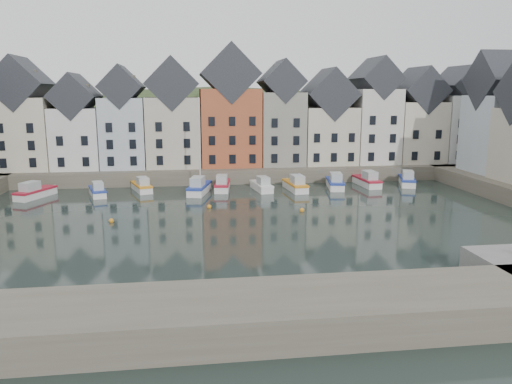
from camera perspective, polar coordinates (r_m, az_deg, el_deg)
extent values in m
plane|color=black|center=(49.00, -0.28, -3.82)|extent=(260.00, 260.00, 0.00)
cube|color=#524D3E|center=(78.04, -3.13, 2.60)|extent=(90.00, 16.00, 2.00)
cube|color=#524D3E|center=(27.83, -15.49, -14.18)|extent=(50.00, 6.00, 2.00)
ellipsoid|color=#21361B|center=(107.59, -4.14, -5.35)|extent=(153.60, 70.40, 64.00)
sphere|color=#1C3316|center=(98.24, -12.41, 8.66)|extent=(5.77, 5.77, 5.77)
sphere|color=#1C3316|center=(112.12, 8.44, 8.80)|extent=(5.27, 5.27, 5.27)
sphere|color=#1C3316|center=(108.09, 12.99, 8.42)|extent=(5.07, 5.07, 5.07)
sphere|color=#1C3316|center=(104.23, 3.63, 8.55)|extent=(5.01, 5.01, 5.01)
sphere|color=#1C3316|center=(108.40, -24.81, 6.99)|extent=(3.94, 3.94, 3.94)
sphere|color=#1C3316|center=(112.65, 10.23, 8.72)|extent=(5.21, 5.21, 5.21)
sphere|color=#1C3316|center=(105.96, -3.35, 8.87)|extent=(5.45, 5.45, 5.45)
sphere|color=#1C3316|center=(105.00, 17.19, 7.76)|extent=(4.49, 4.49, 4.49)
cube|color=beige|center=(78.59, -24.89, 6.07)|extent=(7.67, 8.00, 10.07)
cube|color=black|center=(78.39, -25.31, 11.11)|extent=(7.67, 8.16, 7.67)
cube|color=silver|center=(76.83, -19.64, 5.81)|extent=(6.56, 8.00, 8.61)
cube|color=black|center=(76.56, -19.94, 10.23)|extent=(6.56, 8.16, 6.56)
cube|color=#ADB6C0|center=(75.70, -14.81, 6.56)|extent=(6.20, 8.00, 10.02)
cube|color=black|center=(75.49, -15.06, 11.51)|extent=(6.20, 8.16, 6.20)
cube|color=#B6AD9A|center=(75.16, -9.39, 6.77)|extent=(7.70, 8.00, 10.08)
cube|color=black|center=(74.95, -9.57, 12.07)|extent=(7.70, 8.16, 7.70)
cube|color=#A34D2E|center=(75.34, -3.00, 7.37)|extent=(8.69, 8.00, 11.28)
cube|color=black|center=(75.21, -3.07, 13.31)|extent=(8.69, 8.16, 8.69)
cube|color=gray|center=(76.37, 2.81, 7.24)|extent=(6.43, 8.00, 10.78)
cube|color=black|center=(76.20, 2.87, 12.49)|extent=(6.43, 8.16, 6.43)
cube|color=beige|center=(78.11, 8.11, 6.41)|extent=(7.88, 8.00, 8.56)
cube|color=black|center=(77.84, 8.24, 10.99)|extent=(7.88, 8.16, 7.88)
cube|color=beige|center=(80.32, 13.23, 7.33)|extent=(6.50, 8.00, 11.27)
cube|color=black|center=(80.18, 13.47, 12.50)|extent=(6.50, 8.16, 6.50)
cube|color=beige|center=(83.13, 17.75, 6.55)|extent=(7.23, 8.00, 9.32)
cube|color=black|center=(82.91, 18.02, 10.99)|extent=(7.23, 8.16, 7.23)
cube|color=silver|center=(86.25, 21.92, 6.76)|extent=(6.18, 8.00, 10.32)
cube|color=black|center=(86.07, 22.25, 11.19)|extent=(6.18, 8.16, 6.18)
cube|color=#ADB6C0|center=(76.12, 26.06, 5.95)|extent=(7.47, 8.00, 10.38)
cube|color=black|center=(75.93, 26.54, 11.33)|extent=(7.62, 8.00, 8.00)
sphere|color=orange|center=(56.38, -5.37, -1.69)|extent=(0.50, 0.50, 0.50)
sphere|color=orange|center=(54.78, 5.28, -2.08)|extent=(0.50, 0.50, 0.50)
sphere|color=orange|center=(52.09, -16.21, -3.19)|extent=(0.50, 0.50, 0.50)
cube|color=silver|center=(67.50, -23.86, -0.29)|extent=(3.98, 6.15, 1.09)
cube|color=maroon|center=(67.40, -23.90, 0.20)|extent=(4.12, 6.30, 0.25)
cube|color=#A2A9AA|center=(66.62, -24.42, 0.56)|extent=(2.21, 2.73, 1.19)
cube|color=silver|center=(66.11, -17.65, -0.11)|extent=(2.95, 5.47, 0.96)
cube|color=navy|center=(66.02, -17.68, 0.33)|extent=(3.06, 5.60, 0.22)
cube|color=#A2A9AA|center=(65.15, -17.63, 0.66)|extent=(1.75, 2.35, 1.05)
cube|color=silver|center=(67.58, -12.93, 0.39)|extent=(3.26, 5.77, 1.01)
cube|color=orange|center=(67.48, -12.95, 0.85)|extent=(3.38, 5.91, 0.23)
cube|color=#A2A9AA|center=(66.59, -12.82, 1.20)|extent=(1.90, 2.50, 1.11)
cube|color=silver|center=(64.91, -6.48, 0.21)|extent=(3.38, 6.64, 1.17)
cube|color=navy|center=(64.79, -6.49, 0.76)|extent=(3.51, 6.79, 0.27)
cube|color=#A2A9AA|center=(63.76, -6.69, 1.17)|extent=(2.05, 2.83, 1.27)
cylinder|color=silver|center=(64.65, -6.48, 5.54)|extent=(0.15, 0.15, 11.67)
cube|color=silver|center=(66.85, -3.87, 0.56)|extent=(2.48, 6.10, 1.09)
cube|color=maroon|center=(66.75, -3.88, 1.06)|extent=(2.59, 6.23, 0.25)
cube|color=#A2A9AA|center=(65.77, -3.92, 1.43)|extent=(1.66, 2.52, 1.19)
cube|color=silver|center=(66.31, 0.63, 0.47)|extent=(2.43, 5.70, 1.01)
cube|color=silver|center=(66.21, 0.63, 0.94)|extent=(2.54, 5.83, 0.23)
cube|color=#A2A9AA|center=(65.33, 0.83, 1.29)|extent=(1.59, 2.37, 1.10)
cube|color=silver|center=(66.59, 4.50, 0.51)|extent=(2.32, 6.23, 1.12)
cube|color=orange|center=(66.48, 4.50, 1.03)|extent=(2.43, 6.36, 0.25)
cube|color=#A2A9AA|center=(65.52, 4.74, 1.41)|extent=(1.62, 2.55, 1.22)
cube|color=silver|center=(68.91, 9.00, 0.78)|extent=(2.90, 6.41, 1.13)
cube|color=navy|center=(68.80, 9.02, 1.28)|extent=(3.03, 6.55, 0.26)
cube|color=#A2A9AA|center=(67.78, 9.13, 1.66)|extent=(1.85, 2.69, 1.24)
cube|color=silver|center=(71.27, 12.53, 0.99)|extent=(2.18, 6.30, 1.14)
cube|color=maroon|center=(71.16, 12.55, 1.49)|extent=(2.29, 6.43, 0.26)
cube|color=#A2A9AA|center=(70.22, 12.86, 1.86)|extent=(1.57, 2.55, 1.24)
cube|color=silver|center=(73.41, 16.85, 1.06)|extent=(3.65, 6.23, 1.10)
cube|color=navy|center=(73.31, 16.88, 1.52)|extent=(3.79, 6.38, 0.25)
cube|color=#A2A9AA|center=(72.34, 16.97, 1.87)|extent=(2.10, 2.71, 1.19)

